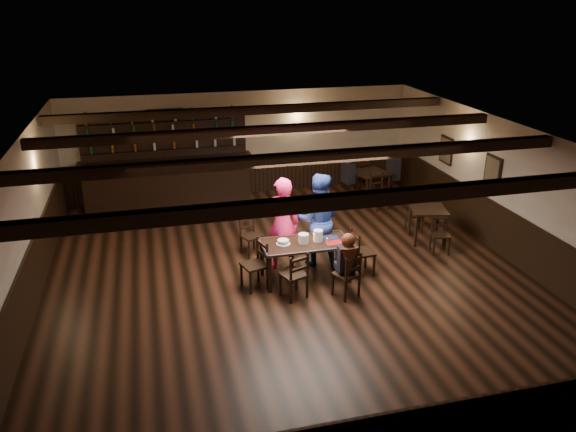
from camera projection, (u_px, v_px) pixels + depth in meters
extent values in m
plane|color=black|center=(288.00, 276.00, 10.65)|extent=(10.00, 10.00, 0.00)
cube|color=beige|center=(241.00, 143.00, 14.65)|extent=(9.00, 0.02, 2.70)
cube|color=beige|center=(411.00, 383.00, 5.64)|extent=(9.00, 0.02, 2.70)
cube|color=beige|center=(21.00, 235.00, 9.12)|extent=(0.02, 10.00, 2.70)
cube|color=beige|center=(507.00, 190.00, 11.18)|extent=(0.02, 10.00, 2.70)
cube|color=silver|center=(288.00, 137.00, 9.65)|extent=(9.00, 10.00, 0.02)
cube|color=black|center=(242.00, 175.00, 14.94)|extent=(9.00, 0.04, 1.00)
cube|color=black|center=(31.00, 281.00, 9.44)|extent=(0.04, 10.00, 1.00)
cube|color=black|center=(500.00, 229.00, 11.48)|extent=(0.04, 10.00, 1.00)
cube|color=black|center=(166.00, 129.00, 14.00)|extent=(0.90, 0.03, 1.00)
cube|color=black|center=(166.00, 129.00, 13.98)|extent=(0.80, 0.02, 0.90)
cube|color=black|center=(493.00, 171.00, 11.53)|extent=(0.03, 0.55, 0.65)
cube|color=#72664C|center=(492.00, 171.00, 11.52)|extent=(0.02, 0.45, 0.55)
cube|color=black|center=(446.00, 150.00, 13.26)|extent=(0.03, 0.55, 0.65)
cube|color=#72664C|center=(446.00, 150.00, 13.25)|extent=(0.02, 0.45, 0.55)
cube|color=black|center=(348.00, 200.00, 6.98)|extent=(8.90, 0.18, 0.18)
cube|color=black|center=(304.00, 158.00, 8.78)|extent=(8.90, 0.18, 0.18)
cube|color=black|center=(275.00, 130.00, 10.58)|extent=(8.90, 0.18, 0.18)
cube|color=black|center=(255.00, 110.00, 12.39)|extent=(8.90, 0.18, 0.18)
cube|color=black|center=(270.00, 275.00, 9.95)|extent=(0.06, 0.06, 0.71)
cube|color=black|center=(262.00, 258.00, 10.57)|extent=(0.06, 0.06, 0.71)
cube|color=black|center=(350.00, 265.00, 10.30)|extent=(0.06, 0.06, 0.71)
cube|color=black|center=(338.00, 250.00, 10.92)|extent=(0.06, 0.06, 0.71)
cube|color=black|center=(306.00, 243.00, 10.30)|extent=(1.63, 0.82, 0.04)
cube|color=#A5A8AD|center=(300.00, 235.00, 10.65)|extent=(1.63, 0.04, 0.05)
cube|color=#A5A8AD|center=(312.00, 252.00, 9.94)|extent=(1.63, 0.04, 0.05)
cube|color=#A5A8AD|center=(347.00, 239.00, 10.48)|extent=(0.03, 0.82, 0.05)
cube|color=#A5A8AD|center=(263.00, 248.00, 10.11)|extent=(0.03, 0.82, 0.05)
cube|color=black|center=(297.00, 280.00, 10.08)|extent=(0.04, 0.04, 0.42)
cube|color=black|center=(307.00, 287.00, 9.82)|extent=(0.04, 0.04, 0.42)
cube|color=black|center=(280.00, 285.00, 9.90)|extent=(0.04, 0.04, 0.42)
cube|color=black|center=(291.00, 293.00, 9.64)|extent=(0.04, 0.04, 0.42)
cube|color=black|center=(294.00, 275.00, 9.77)|extent=(0.51, 0.50, 0.04)
cube|color=black|center=(299.00, 267.00, 9.57)|extent=(0.40, 0.17, 0.44)
cube|color=black|center=(299.00, 269.00, 9.58)|extent=(0.34, 0.14, 0.05)
cube|color=black|center=(299.00, 260.00, 9.52)|extent=(0.34, 0.14, 0.05)
cube|color=black|center=(346.00, 279.00, 10.12)|extent=(0.04, 0.04, 0.40)
cube|color=black|center=(359.00, 286.00, 9.88)|extent=(0.04, 0.04, 0.40)
cube|color=black|center=(333.00, 285.00, 9.92)|extent=(0.04, 0.04, 0.40)
cube|color=black|center=(345.00, 292.00, 9.69)|extent=(0.04, 0.04, 0.40)
cube|color=black|center=(346.00, 274.00, 9.82)|extent=(0.51, 0.50, 0.04)
cube|color=black|center=(353.00, 267.00, 9.63)|extent=(0.37, 0.19, 0.42)
cube|color=black|center=(353.00, 269.00, 9.64)|extent=(0.32, 0.16, 0.05)
cube|color=black|center=(354.00, 260.00, 9.58)|extent=(0.32, 0.16, 0.05)
cube|color=black|center=(241.00, 275.00, 10.22)|extent=(0.04, 0.04, 0.44)
cube|color=black|center=(258.00, 271.00, 10.39)|extent=(0.04, 0.04, 0.44)
cube|color=black|center=(251.00, 283.00, 9.93)|extent=(0.04, 0.04, 0.44)
cube|color=black|center=(268.00, 279.00, 10.10)|extent=(0.04, 0.04, 0.44)
cube|color=black|center=(254.00, 265.00, 10.07)|extent=(0.51, 0.52, 0.04)
cube|color=black|center=(262.00, 252.00, 10.07)|extent=(0.15, 0.42, 0.46)
cube|color=black|center=(262.00, 254.00, 10.09)|extent=(0.13, 0.36, 0.05)
cube|color=black|center=(262.00, 245.00, 10.02)|extent=(0.13, 0.36, 0.05)
cube|color=black|center=(374.00, 266.00, 10.58)|extent=(0.04, 0.04, 0.42)
cube|color=black|center=(358.00, 269.00, 10.48)|extent=(0.04, 0.04, 0.42)
cube|color=black|center=(366.00, 258.00, 10.89)|extent=(0.04, 0.04, 0.42)
cube|color=black|center=(350.00, 261.00, 10.79)|extent=(0.04, 0.04, 0.42)
cube|color=black|center=(362.00, 252.00, 10.60)|extent=(0.43, 0.44, 0.04)
cube|color=black|center=(355.00, 243.00, 10.47)|extent=(0.07, 0.42, 0.44)
cube|color=black|center=(355.00, 245.00, 10.48)|extent=(0.05, 0.36, 0.05)
cube|color=black|center=(355.00, 236.00, 10.42)|extent=(0.05, 0.36, 0.05)
cube|color=black|center=(249.00, 250.00, 11.30)|extent=(0.04, 0.04, 0.38)
cube|color=black|center=(241.00, 245.00, 11.52)|extent=(0.04, 0.04, 0.38)
cube|color=black|center=(262.00, 246.00, 11.48)|extent=(0.04, 0.04, 0.38)
cube|color=black|center=(254.00, 241.00, 11.70)|extent=(0.04, 0.04, 0.38)
cube|color=black|center=(251.00, 236.00, 11.42)|extent=(0.48, 0.47, 0.04)
cube|color=black|center=(247.00, 225.00, 11.46)|extent=(0.35, 0.17, 0.40)
cube|color=black|center=(247.00, 227.00, 11.48)|extent=(0.30, 0.14, 0.04)
cube|color=black|center=(247.00, 220.00, 11.42)|extent=(0.30, 0.14, 0.04)
imported|color=#F82463|center=(282.00, 224.00, 10.67)|extent=(0.71, 0.51, 1.84)
imported|color=navy|center=(318.00, 220.00, 10.85)|extent=(1.07, 0.94, 1.86)
cube|color=black|center=(344.00, 267.00, 9.89)|extent=(0.30, 0.30, 0.12)
cube|color=black|center=(347.00, 258.00, 9.71)|extent=(0.32, 0.19, 0.45)
cylinder|color=black|center=(347.00, 248.00, 9.63)|extent=(0.09, 0.32, 0.32)
sphere|color=#D8A384|center=(348.00, 240.00, 9.58)|extent=(0.20, 0.20, 0.20)
sphere|color=#3C190D|center=(348.00, 240.00, 9.55)|extent=(0.24, 0.24, 0.24)
cone|color=#3C190D|center=(349.00, 262.00, 9.60)|extent=(0.19, 0.19, 0.56)
cylinder|color=white|center=(283.00, 244.00, 10.21)|extent=(0.26, 0.26, 0.01)
cylinder|color=white|center=(283.00, 242.00, 10.19)|extent=(0.21, 0.21, 0.07)
cylinder|color=silver|center=(283.00, 242.00, 10.20)|extent=(0.22, 0.22, 0.03)
cylinder|color=white|center=(303.00, 238.00, 10.23)|extent=(0.19, 0.19, 0.18)
cylinder|color=white|center=(318.00, 235.00, 10.31)|extent=(0.18, 0.18, 0.21)
cylinder|color=#A5A8AD|center=(306.00, 238.00, 10.41)|extent=(0.05, 0.05, 0.03)
sphere|color=orange|center=(306.00, 237.00, 10.39)|extent=(0.03, 0.03, 0.03)
cylinder|color=silver|center=(327.00, 240.00, 10.25)|extent=(0.04, 0.04, 0.09)
cylinder|color=#A5A8AD|center=(329.00, 238.00, 10.34)|extent=(0.04, 0.04, 0.10)
cylinder|color=silver|center=(320.00, 235.00, 10.48)|extent=(0.06, 0.06, 0.09)
cube|color=maroon|center=(334.00, 242.00, 10.27)|extent=(0.33, 0.24, 0.00)
cube|color=#0D1B44|center=(330.00, 237.00, 10.48)|extent=(0.28, 0.20, 0.00)
cube|color=black|center=(168.00, 182.00, 14.18)|extent=(4.09, 0.60, 1.10)
cube|color=black|center=(167.00, 160.00, 13.97)|extent=(4.29, 0.70, 0.05)
cube|color=black|center=(166.00, 159.00, 14.22)|extent=(4.09, 0.10, 2.20)
cube|color=black|center=(166.00, 150.00, 14.04)|extent=(3.99, 0.22, 0.03)
cube|color=black|center=(164.00, 136.00, 13.91)|extent=(3.99, 0.22, 0.03)
cube|color=black|center=(163.00, 122.00, 13.78)|extent=(3.99, 0.22, 0.03)
cube|color=black|center=(429.00, 209.00, 11.91)|extent=(0.88, 0.88, 0.04)
cube|color=black|center=(416.00, 231.00, 11.76)|extent=(0.05, 0.05, 0.71)
cube|color=black|center=(410.00, 220.00, 12.32)|extent=(0.05, 0.05, 0.71)
cube|color=black|center=(445.00, 231.00, 11.77)|extent=(0.05, 0.05, 0.71)
cube|color=black|center=(437.00, 220.00, 12.33)|extent=(0.05, 0.05, 0.71)
cube|color=black|center=(370.00, 173.00, 14.35)|extent=(1.01, 1.01, 0.04)
cube|color=black|center=(366.00, 192.00, 14.05)|extent=(0.05, 0.05, 0.71)
cube|color=black|center=(351.00, 185.00, 14.61)|extent=(0.05, 0.05, 0.71)
cube|color=black|center=(388.00, 188.00, 14.36)|extent=(0.05, 0.05, 0.71)
cube|color=black|center=(372.00, 181.00, 14.92)|extent=(0.05, 0.05, 0.71)
cube|color=black|center=(348.00, 173.00, 14.34)|extent=(0.29, 0.40, 0.53)
sphere|color=#D8A384|center=(349.00, 159.00, 14.21)|extent=(0.20, 0.20, 0.20)
sphere|color=black|center=(349.00, 158.00, 14.20)|extent=(0.21, 0.21, 0.21)
cube|color=black|center=(393.00, 168.00, 14.63)|extent=(0.24, 0.39, 0.57)
sphere|color=#D8A384|center=(394.00, 154.00, 14.49)|extent=(0.22, 0.22, 0.22)
sphere|color=black|center=(394.00, 153.00, 14.47)|extent=(0.23, 0.23, 0.23)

